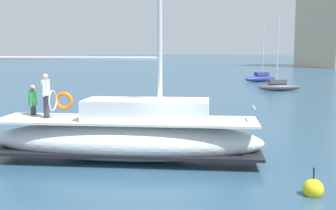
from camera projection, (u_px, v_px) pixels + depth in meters
ground_plane at (174, 164)px, 15.29m from camera, size 400.00×400.00×0.00m
main_sailboat at (128, 135)px, 15.67m from camera, size 8.80×8.13×13.06m
moored_catamaran at (260, 77)px, 52.53m from camera, size 2.13×4.54×6.74m
moored_cutter_right at (279, 86)px, 41.32m from camera, size 3.24×3.75×7.01m
mooring_buoy at (313, 189)px, 12.01m from camera, size 0.56×0.56×0.88m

